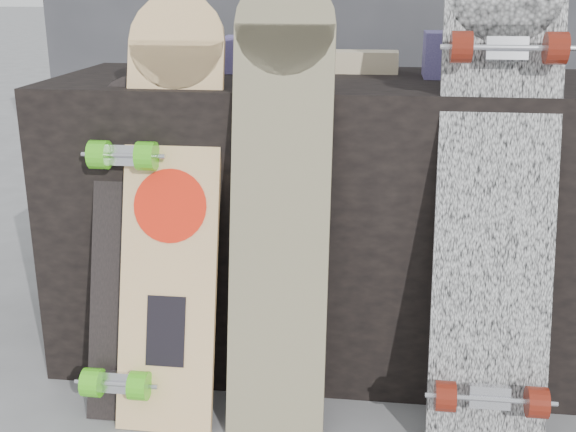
# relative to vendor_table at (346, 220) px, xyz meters

# --- Properties ---
(vendor_table) EXTENTS (1.60, 0.60, 0.80)m
(vendor_table) POSITION_rel_vendor_table_xyz_m (0.00, 0.00, 0.00)
(vendor_table) COLOR black
(vendor_table) RESTS_ON ground
(merch_box_purple) EXTENTS (0.18, 0.12, 0.10)m
(merch_box_purple) POSITION_rel_vendor_table_xyz_m (-0.27, 0.11, 0.45)
(merch_box_purple) COLOR #413C7B
(merch_box_purple) RESTS_ON vendor_table
(merch_box_small) EXTENTS (0.14, 0.14, 0.12)m
(merch_box_small) POSITION_rel_vendor_table_xyz_m (0.27, 0.06, 0.46)
(merch_box_small) COLOR #413C7B
(merch_box_small) RESTS_ON vendor_table
(merch_box_flat) EXTENTS (0.22, 0.10, 0.06)m
(merch_box_flat) POSITION_rel_vendor_table_xyz_m (0.02, 0.14, 0.43)
(merch_box_flat) COLOR #D1B78C
(merch_box_flat) RESTS_ON vendor_table
(longboard_geisha) EXTENTS (0.24, 0.33, 1.03)m
(longboard_geisha) POSITION_rel_vendor_table_xyz_m (-0.41, -0.33, 0.14)
(longboard_geisha) COLOR beige
(longboard_geisha) RESTS_ON ground
(longboard_celtic) EXTENTS (0.23, 0.26, 1.07)m
(longboard_celtic) POSITION_rel_vendor_table_xyz_m (-0.14, -0.36, 0.17)
(longboard_celtic) COLOR beige
(longboard_celtic) RESTS_ON ground
(longboard_cascadia) EXTENTS (0.27, 0.37, 1.18)m
(longboard_cascadia) POSITION_rel_vendor_table_xyz_m (0.35, -0.34, 0.21)
(longboard_cascadia) COLOR silver
(longboard_cascadia) RESTS_ON ground
(skateboard_dark) EXTENTS (0.19, 0.32, 0.83)m
(skateboard_dark) POSITION_rel_vendor_table_xyz_m (-0.52, -0.36, 0.02)
(skateboard_dark) COLOR black
(skateboard_dark) RESTS_ON ground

